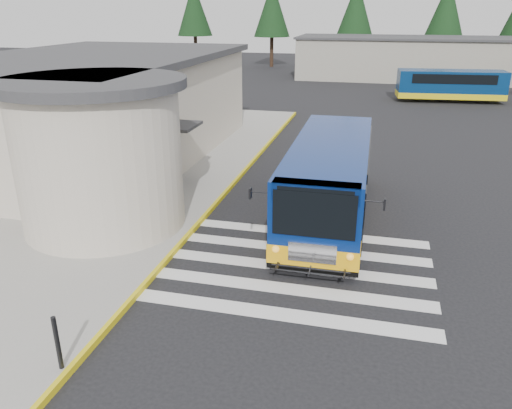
% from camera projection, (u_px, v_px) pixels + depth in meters
% --- Properties ---
extents(ground, '(140.00, 140.00, 0.00)m').
position_uv_depth(ground, '(311.00, 256.00, 14.93)').
color(ground, black).
rests_on(ground, ground).
extents(sidewalk, '(10.00, 34.00, 0.15)m').
position_uv_depth(sidewalk, '(107.00, 187.00, 20.51)').
color(sidewalk, gray).
rests_on(sidewalk, ground).
extents(curb_strip, '(0.12, 34.00, 0.16)m').
position_uv_depth(curb_strip, '(222.00, 197.00, 19.41)').
color(curb_strip, yellow).
rests_on(curb_strip, ground).
extents(station_building, '(12.70, 18.70, 4.80)m').
position_uv_depth(station_building, '(97.00, 111.00, 22.63)').
color(station_building, beige).
rests_on(station_building, ground).
extents(crosswalk, '(8.00, 5.35, 0.01)m').
position_uv_depth(crosswalk, '(290.00, 267.00, 14.32)').
color(crosswalk, silver).
rests_on(crosswalk, ground).
extents(depot_building, '(26.40, 8.40, 4.20)m').
position_uv_depth(depot_building, '(428.00, 59.00, 50.74)').
color(depot_building, gray).
rests_on(depot_building, ground).
extents(tree_line, '(58.40, 4.40, 10.00)m').
position_uv_depth(tree_line, '(431.00, 9.00, 56.19)').
color(tree_line, black).
rests_on(tree_line, ground).
extents(transit_bus, '(3.53, 9.74, 2.73)m').
position_uv_depth(transit_bus, '(329.00, 183.00, 17.16)').
color(transit_bus, navy).
rests_on(transit_bus, ground).
extents(pedestrian_a, '(0.61, 0.75, 1.79)m').
position_uv_depth(pedestrian_a, '(108.00, 215.00, 15.18)').
color(pedestrian_a, black).
rests_on(pedestrian_a, sidewalk).
extents(pedestrian_b, '(0.70, 0.89, 1.81)m').
position_uv_depth(pedestrian_b, '(118.00, 209.00, 15.65)').
color(pedestrian_b, black).
rests_on(pedestrian_b, sidewalk).
extents(bollard, '(0.10, 0.10, 1.21)m').
position_uv_depth(bollard, '(57.00, 343.00, 9.87)').
color(bollard, black).
rests_on(bollard, sidewalk).
extents(far_bus_a, '(8.23, 2.99, 2.08)m').
position_uv_depth(far_bus_a, '(451.00, 84.00, 38.98)').
color(far_bus_a, '#062650').
rests_on(far_bus_a, ground).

